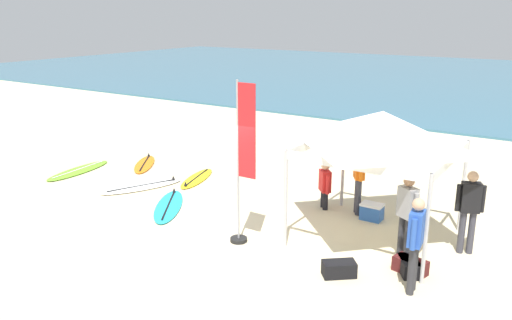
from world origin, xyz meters
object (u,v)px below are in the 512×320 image
at_px(surfboard_yellow, 197,178).
at_px(surfboard_cyan, 169,206).
at_px(canopy_tent, 382,129).
at_px(surfboard_orange, 145,164).
at_px(surfboard_white, 142,186).
at_px(person_grey, 407,212).
at_px(person_orange, 359,174).
at_px(cooler_box, 372,212).
at_px(surfboard_lime, 79,170).
at_px(gear_bag_by_pole, 339,269).
at_px(gear_bag_on_sand, 409,266).
at_px(gear_bag_near_tent, 410,266).
at_px(banner_flag, 243,171).
at_px(person_blue, 415,239).
at_px(person_black, 469,207).
at_px(person_red, 325,183).

xyz_separation_m(surfboard_yellow, surfboard_cyan, (0.83, -2.09, -0.00)).
relative_size(canopy_tent, surfboard_orange, 1.51).
relative_size(surfboard_cyan, surfboard_white, 0.96).
distance_m(surfboard_white, person_grey, 7.43).
relative_size(person_orange, cooler_box, 3.42).
bearing_deg(surfboard_lime, canopy_tent, 2.00).
xyz_separation_m(gear_bag_by_pole, gear_bag_on_sand, (1.03, 0.80, 0.00)).
xyz_separation_m(person_orange, gear_bag_near_tent, (1.97, -2.23, -0.85)).
relative_size(canopy_tent, gear_bag_by_pole, 4.88).
height_order(banner_flag, cooler_box, banner_flag).
xyz_separation_m(canopy_tent, surfboard_lime, (-9.25, -0.32, -2.35)).
height_order(person_grey, gear_bag_on_sand, person_grey).
relative_size(surfboard_orange, gear_bag_near_tent, 3.22).
bearing_deg(person_orange, banner_flag, -115.35).
relative_size(surfboard_yellow, gear_bag_on_sand, 3.35).
distance_m(banner_flag, gear_bag_on_sand, 3.65).
relative_size(surfboard_lime, surfboard_white, 1.03).
bearing_deg(gear_bag_by_pole, person_grey, 59.70).
height_order(person_orange, person_blue, same).
bearing_deg(person_grey, surfboard_lime, 178.18).
bearing_deg(banner_flag, person_black, 27.17).
height_order(person_grey, banner_flag, banner_flag).
bearing_deg(person_grey, person_orange, 133.93).
bearing_deg(cooler_box, surfboard_cyan, -155.96).
bearing_deg(cooler_box, surfboard_lime, -171.89).
height_order(surfboard_yellow, person_grey, person_grey).
relative_size(person_black, person_blue, 1.00).
relative_size(person_red, cooler_box, 2.40).
bearing_deg(person_black, person_orange, 162.97).
bearing_deg(person_blue, gear_bag_by_pole, -172.22).
xyz_separation_m(surfboard_cyan, person_black, (6.68, 1.37, 0.95)).
bearing_deg(gear_bag_on_sand, gear_bag_by_pole, -142.28).
relative_size(banner_flag, cooler_box, 6.80).
relative_size(person_orange, banner_flag, 0.50).
height_order(surfboard_lime, person_grey, person_grey).
bearing_deg(gear_bag_near_tent, canopy_tent, 134.72).
relative_size(surfboard_cyan, banner_flag, 0.66).
bearing_deg(person_grey, person_black, 45.18).
distance_m(surfboard_cyan, surfboard_white, 1.77).
height_order(person_blue, person_red, person_blue).
bearing_deg(surfboard_lime, gear_bag_near_tent, -4.38).
bearing_deg(person_black, person_blue, -101.76).
bearing_deg(person_blue, surfboard_lime, 172.17).
relative_size(surfboard_white, gear_bag_on_sand, 3.90).
relative_size(canopy_tent, surfboard_lime, 1.22).
distance_m(person_red, banner_flag, 2.92).
distance_m(person_orange, gear_bag_on_sand, 3.11).
bearing_deg(surfboard_orange, person_orange, -1.18).
xyz_separation_m(person_black, gear_bag_on_sand, (-0.67, -1.46, -0.85)).
xyz_separation_m(person_red, banner_flag, (-0.54, -2.72, 0.92)).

